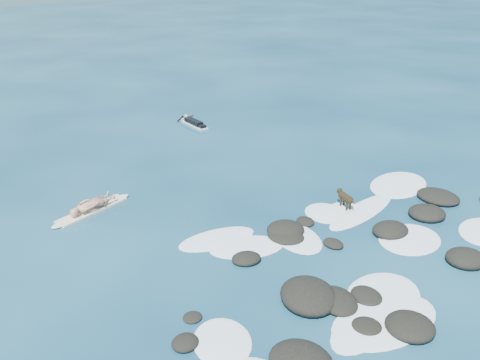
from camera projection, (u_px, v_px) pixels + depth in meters
ground at (334, 242)px, 16.86m from camera, size 160.00×160.00×0.00m
reef_rocks at (384, 256)px, 15.89m from camera, size 14.33×7.62×0.60m
breaking_foam at (368, 251)px, 16.34m from camera, size 14.62×7.86×0.12m
standing_surfer_rig at (90, 193)px, 18.50m from camera, size 3.20×1.43×1.87m
paddling_surfer_rig at (193, 122)px, 27.76m from camera, size 1.05×2.33×0.40m
dog at (345, 197)px, 18.83m from camera, size 0.37×1.07×0.68m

